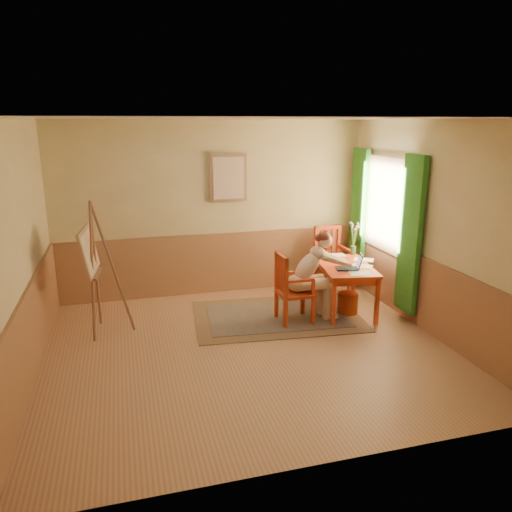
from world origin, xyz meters
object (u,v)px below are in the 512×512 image
object	(u,v)px
table	(345,271)
chair_back	(331,259)
figure	(313,272)
laptop	(351,266)
easel	(92,256)
chair_left	(291,289)

from	to	relation	value
table	chair_back	xyz separation A→B (m)	(0.19, 0.92, -0.09)
figure	laptop	bearing A→B (deg)	-4.14
table	chair_back	distance (m)	0.95
laptop	easel	size ratio (longest dim) A/B	0.23
laptop	table	bearing A→B (deg)	84.77
table	figure	xyz separation A→B (m)	(-0.59, -0.17, 0.08)
chair_left	table	bearing A→B (deg)	11.98
table	easel	size ratio (longest dim) A/B	0.72
table	chair_back	size ratio (longest dim) A/B	1.20
chair_left	easel	world-z (taller)	easel
table	figure	distance (m)	0.62
table	laptop	bearing A→B (deg)	-95.23
chair_back	figure	size ratio (longest dim) A/B	0.84
chair_back	easel	xyz separation A→B (m)	(-3.74, -0.75, 0.53)
chair_left	chair_back	bearing A→B (deg)	45.53
figure	laptop	size ratio (longest dim) A/B	3.15
chair_left	figure	bearing A→B (deg)	3.80
chair_left	chair_back	distance (m)	1.57
table	figure	world-z (taller)	figure
figure	easel	distance (m)	3.00
table	easel	distance (m)	3.58
chair_left	laptop	distance (m)	0.93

